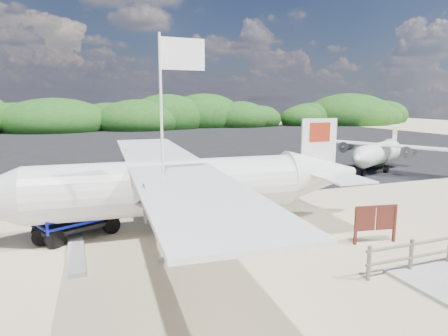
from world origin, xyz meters
The scene contains 12 objects.
ground centered at (0.00, 0.00, 0.00)m, with size 160.00×160.00×0.00m, color beige.
asphalt_apron centered at (0.00, 30.00, 0.00)m, with size 90.00×50.00×0.04m, color #B2B2B2, non-canonical shape.
vegetation_band centered at (0.00, 55.00, 0.00)m, with size 124.00×8.00×4.40m, color #B2B2B2, non-canonical shape.
fence centered at (6.00, -5.00, 0.00)m, with size 6.40×2.00×1.10m, color #B2B2B2, non-canonical shape.
baggage_cart centered at (-4.43, 1.68, 0.00)m, with size 2.94×1.68×1.47m, color #0B17AC, non-canonical shape.
flagpole centered at (-1.93, -1.67, 0.00)m, with size 1.36×0.57×6.80m, color white, non-canonical shape.
signboard centered at (5.21, -2.72, 0.00)m, with size 1.67×0.16×1.38m, color #592419, non-canonical shape.
crew_a centered at (1.22, 1.62, 0.83)m, with size 0.61×0.40×1.67m, color #131245.
crew_b centered at (0.84, 5.92, 0.84)m, with size 0.81×0.63×1.67m, color #131245.
crew_c centered at (4.16, 3.00, 0.83)m, with size 0.98×0.41×1.67m, color #131245.
aircraft_large centered at (12.21, 19.79, 0.00)m, with size 17.70×17.70×5.31m, color #B2B2B2, non-canonical shape.
aircraft_small centered at (-9.32, 34.69, 0.00)m, with size 8.01×8.01×2.88m, color #B2B2B2, non-canonical shape.
Camera 1 is at (-4.38, -13.23, 4.93)m, focal length 32.00 mm.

